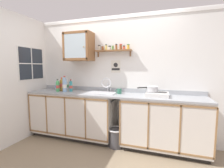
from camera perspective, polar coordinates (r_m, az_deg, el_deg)
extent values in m
plane|color=gray|center=(3.05, -2.32, -21.96)|extent=(6.37, 6.37, 0.00)
cube|color=white|center=(3.25, 1.18, 2.24)|extent=(3.97, 0.05, 2.43)
cube|color=white|center=(3.35, 1.06, 22.54)|extent=(3.97, 0.02, 0.05)
cube|color=white|center=(3.45, -32.15, 1.55)|extent=(0.05, 3.35, 2.43)
cube|color=black|center=(3.60, -13.20, -16.83)|extent=(1.67, 0.50, 0.08)
cube|color=silver|center=(3.43, -13.65, -10.01)|extent=(1.71, 0.56, 0.83)
cube|color=#997047|center=(3.11, -16.61, -4.68)|extent=(1.71, 0.01, 0.03)
cube|color=#997047|center=(3.33, -16.21, -17.24)|extent=(1.71, 0.01, 0.03)
cube|color=#997047|center=(3.74, -27.38, -9.18)|extent=(0.02, 0.01, 0.76)
cube|color=#997047|center=(3.45, -22.34, -10.18)|extent=(0.02, 0.01, 0.76)
cube|color=#997047|center=(3.20, -16.40, -11.25)|extent=(0.02, 0.01, 0.76)
cube|color=#997047|center=(2.99, -9.49, -12.35)|extent=(0.02, 0.01, 0.76)
cube|color=#997047|center=(2.82, -1.57, -13.37)|extent=(0.02, 0.01, 0.76)
cube|color=black|center=(3.14, 17.69, -20.51)|extent=(1.37, 0.50, 0.08)
cube|color=silver|center=(2.94, 17.97, -12.85)|extent=(1.40, 0.56, 0.83)
cube|color=#997047|center=(2.57, 18.19, -6.99)|extent=(1.40, 0.01, 0.03)
cube|color=#997047|center=(2.82, 17.67, -21.71)|extent=(1.40, 0.01, 0.03)
cube|color=#997047|center=(2.76, 2.80, -13.83)|extent=(0.02, 0.01, 0.76)
cube|color=#997047|center=(2.68, 12.77, -14.58)|extent=(0.02, 0.01, 0.76)
cube|color=#997047|center=(2.68, 23.08, -14.91)|extent=(0.02, 0.01, 0.76)
cube|color=#997047|center=(2.77, 33.08, -14.79)|extent=(0.02, 0.01, 0.76)
cube|color=#9EA3A8|center=(2.99, -0.56, -3.78)|extent=(3.33, 0.59, 0.03)
cube|color=#9EA3A8|center=(3.24, 0.99, -2.05)|extent=(3.33, 0.02, 0.08)
cube|color=silver|center=(3.06, -3.47, -3.16)|extent=(0.53, 0.37, 0.01)
cube|color=slate|center=(3.09, -3.45, -5.64)|extent=(0.45, 0.30, 0.01)
cube|color=slate|center=(3.22, -2.46, -4.05)|extent=(0.45, 0.01, 0.14)
cube|color=slate|center=(2.94, -4.55, -5.02)|extent=(0.45, 0.01, 0.14)
cylinder|color=#4C4C51|center=(3.09, -3.45, -5.68)|extent=(0.04, 0.04, 0.01)
cylinder|color=silver|center=(3.24, -1.54, -2.54)|extent=(0.05, 0.05, 0.02)
cylinder|color=silver|center=(3.23, -1.54, -0.88)|extent=(0.02, 0.02, 0.17)
torus|color=silver|center=(3.13, -2.10, 0.44)|extent=(0.20, 0.02, 0.20)
cylinder|color=silver|center=(3.22, -0.53, -2.01)|extent=(0.02, 0.02, 0.05)
cube|color=silver|center=(2.84, 15.80, -3.58)|extent=(0.37, 0.34, 0.06)
cylinder|color=#2D2D2D|center=(2.87, 14.05, -2.74)|extent=(0.15, 0.15, 0.01)
cylinder|color=#2D2D2D|center=(2.86, 17.64, -2.87)|extent=(0.15, 0.15, 0.01)
cylinder|color=black|center=(2.70, 13.74, -4.04)|extent=(0.03, 0.02, 0.03)
cylinder|color=black|center=(2.69, 17.57, -4.17)|extent=(0.03, 0.02, 0.03)
cylinder|color=silver|center=(2.86, 14.07, -1.78)|extent=(0.20, 0.20, 0.09)
torus|color=silver|center=(2.85, 14.10, -0.88)|extent=(0.21, 0.21, 0.01)
cylinder|color=black|center=(2.77, 10.71, -1.29)|extent=(0.15, 0.11, 0.02)
cylinder|color=gold|center=(3.50, -17.46, -0.53)|extent=(0.08, 0.08, 0.22)
cone|color=gold|center=(3.49, -17.53, 1.59)|extent=(0.08, 0.08, 0.04)
cylinder|color=red|center=(3.49, -17.54, 2.05)|extent=(0.04, 0.04, 0.02)
cylinder|color=#D84C3F|center=(3.50, -17.47, -0.32)|extent=(0.08, 0.08, 0.06)
cylinder|color=white|center=(3.43, -15.71, -0.74)|extent=(0.06, 0.06, 0.21)
cone|color=white|center=(3.42, -15.77, 1.22)|extent=(0.06, 0.06, 0.03)
cylinder|color=white|center=(3.42, -15.78, 1.63)|extent=(0.03, 0.03, 0.02)
cylinder|color=#4C9959|center=(3.43, -15.72, -0.66)|extent=(0.07, 0.07, 0.06)
cylinder|color=#8CB7E0|center=(3.34, -16.53, -0.48)|extent=(0.08, 0.08, 0.26)
cone|color=#8CB7E0|center=(3.32, -16.60, 2.08)|extent=(0.08, 0.08, 0.04)
cylinder|color=red|center=(3.32, -16.62, 2.58)|extent=(0.04, 0.04, 0.02)
cylinder|color=white|center=(3.34, -16.52, -0.74)|extent=(0.09, 0.09, 0.07)
cylinder|color=#4CB266|center=(3.44, -18.77, -0.86)|extent=(0.07, 0.07, 0.20)
cone|color=#4CB266|center=(3.43, -18.84, 1.07)|extent=(0.07, 0.07, 0.03)
cylinder|color=#262626|center=(3.43, -18.86, 1.50)|extent=(0.03, 0.03, 0.02)
cylinder|color=#D84C3F|center=(3.44, -18.77, -0.89)|extent=(0.07, 0.07, 0.06)
cylinder|color=teal|center=(3.36, -14.43, -0.91)|extent=(0.06, 0.06, 0.20)
cone|color=teal|center=(3.35, -14.48, 1.02)|extent=(0.06, 0.06, 0.03)
cylinder|color=red|center=(3.35, -14.49, 1.42)|extent=(0.03, 0.03, 0.02)
cylinder|color=#D84C3F|center=(3.36, -14.43, -1.01)|extent=(0.06, 0.06, 0.06)
cylinder|color=silver|center=(3.56, -19.00, -0.83)|extent=(0.08, 0.08, 0.18)
cone|color=silver|center=(3.55, -19.06, 0.89)|extent=(0.07, 0.07, 0.03)
cylinder|color=white|center=(3.55, -19.07, 1.33)|extent=(0.03, 0.03, 0.02)
cylinder|color=#3F8CCC|center=(3.56, -19.00, -0.82)|extent=(0.08, 0.08, 0.05)
cylinder|color=#337259|center=(2.99, 2.64, -2.59)|extent=(0.08, 0.08, 0.09)
torus|color=#337259|center=(2.99, 1.73, -2.50)|extent=(0.06, 0.03, 0.06)
cube|color=brown|center=(3.39, -11.69, 12.85)|extent=(0.57, 0.31, 0.56)
cube|color=silver|center=(3.25, -13.12, 13.11)|extent=(0.47, 0.01, 0.46)
cube|color=brown|center=(3.39, -16.93, 12.72)|extent=(0.05, 0.01, 0.53)
cube|color=brown|center=(3.12, -9.00, 13.48)|extent=(0.05, 0.01, 0.53)
cube|color=brown|center=(3.29, -13.24, 17.50)|extent=(0.54, 0.01, 0.05)
cube|color=brown|center=(3.23, -13.02, 8.64)|extent=(0.54, 0.01, 0.05)
sphere|color=olive|center=(3.14, -10.06, 12.92)|extent=(0.02, 0.02, 0.02)
cube|color=brown|center=(3.17, 0.33, 11.82)|extent=(0.73, 0.14, 0.02)
cube|color=brown|center=(3.33, -4.92, 10.45)|extent=(0.02, 0.03, 0.10)
cube|color=brown|center=(3.13, 6.56, 10.71)|extent=(0.02, 0.03, 0.10)
cylinder|color=silver|center=(3.29, -4.58, 12.58)|extent=(0.04, 0.04, 0.09)
cylinder|color=black|center=(3.30, -4.58, 13.49)|extent=(0.05, 0.05, 0.02)
cylinder|color=brown|center=(3.25, -3.38, 12.55)|extent=(0.04, 0.04, 0.08)
cylinder|color=white|center=(3.26, -3.38, 13.34)|extent=(0.05, 0.05, 0.02)
cylinder|color=#E0C659|center=(3.22, -2.08, 12.78)|extent=(0.04, 0.04, 0.09)
cylinder|color=black|center=(3.23, -2.08, 13.76)|extent=(0.04, 0.04, 0.02)
cylinder|color=silver|center=(3.20, -0.87, 12.56)|extent=(0.05, 0.05, 0.06)
cylinder|color=black|center=(3.20, -0.87, 13.27)|extent=(0.05, 0.05, 0.02)
cylinder|color=#598C3F|center=(3.18, 0.25, 12.75)|extent=(0.04, 0.04, 0.08)
cylinder|color=white|center=(3.18, 0.26, 13.60)|extent=(0.04, 0.04, 0.02)
cylinder|color=brown|center=(3.16, 1.54, 12.91)|extent=(0.04, 0.04, 0.09)
cylinder|color=black|center=(3.17, 1.54, 13.90)|extent=(0.04, 0.04, 0.02)
cylinder|color=brown|center=(3.15, 3.13, 12.90)|extent=(0.05, 0.05, 0.09)
cylinder|color=red|center=(3.15, 3.13, 13.84)|extent=(0.05, 0.05, 0.02)
cylinder|color=#CC4C33|center=(3.12, 4.30, 12.65)|extent=(0.04, 0.04, 0.06)
cylinder|color=black|center=(3.12, 4.30, 13.30)|extent=(0.04, 0.04, 0.02)
cylinder|color=gold|center=(3.10, 5.81, 12.89)|extent=(0.05, 0.05, 0.08)
cylinder|color=#33723F|center=(3.11, 5.82, 13.77)|extent=(0.05, 0.05, 0.02)
cube|color=silver|center=(3.21, 1.33, 6.26)|extent=(0.19, 0.01, 0.24)
cube|color=#262626|center=(3.20, 1.30, 5.29)|extent=(0.16, 0.00, 0.04)
cylinder|color=#262626|center=(3.20, 1.31, 6.79)|extent=(0.09, 0.00, 0.09)
cube|color=#262D38|center=(3.72, -26.73, 6.48)|extent=(0.01, 0.61, 0.63)
cube|color=white|center=(3.73, -26.84, 6.47)|extent=(0.02, 0.65, 0.68)
cube|color=white|center=(3.72, -26.66, 6.48)|extent=(0.01, 0.02, 0.63)
cube|color=white|center=(3.72, -26.66, 6.48)|extent=(0.01, 0.61, 0.02)
cylinder|color=#4C4C51|center=(3.04, 1.44, -18.62)|extent=(0.27, 0.27, 0.32)
torus|color=white|center=(2.98, 1.45, -15.79)|extent=(0.30, 0.30, 0.03)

